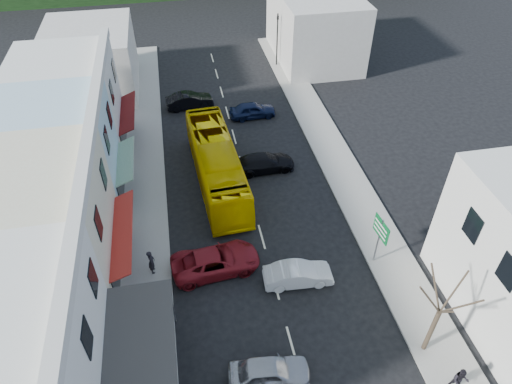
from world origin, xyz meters
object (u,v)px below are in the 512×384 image
(car_white, at_px, (298,274))
(traffic_signal, at_px, (277,41))
(car_silver, at_px, (270,371))
(street_tree, at_px, (439,312))
(bus, at_px, (217,165))
(car_red, at_px, (216,261))
(pedestrian_right, at_px, (460,380))
(pedestrian_left, at_px, (151,262))
(direction_sign, at_px, (378,242))

(car_white, height_order, traffic_signal, traffic_signal)
(car_silver, xyz_separation_m, street_tree, (8.25, 0.04, 2.62))
(car_silver, xyz_separation_m, traffic_signal, (8.15, 34.31, 2.09))
(bus, bearing_deg, car_red, -101.22)
(car_red, xyz_separation_m, pedestrian_right, (10.49, -9.70, 0.30))
(car_white, bearing_deg, pedestrian_left, 77.58)
(bus, height_order, car_red, bus)
(bus, height_order, car_white, bus)
(car_red, distance_m, direction_sign, 9.82)
(bus, relative_size, direction_sign, 3.23)
(pedestrian_left, relative_size, pedestrian_right, 1.00)
(pedestrian_right, relative_size, direction_sign, 0.47)
(pedestrian_right, xyz_separation_m, traffic_signal, (-0.62, 36.56, 1.79))
(bus, relative_size, traffic_signal, 2.08)
(car_silver, height_order, pedestrian_left, pedestrian_left)
(pedestrian_right, bearing_deg, traffic_signal, 113.93)
(bus, bearing_deg, direction_sign, -52.00)
(pedestrian_left, height_order, direction_sign, direction_sign)
(pedestrian_left, distance_m, pedestrian_right, 17.51)
(bus, height_order, street_tree, street_tree)
(car_red, bearing_deg, street_tree, -132.54)
(car_red, distance_m, pedestrian_right, 14.30)
(car_red, height_order, street_tree, street_tree)
(car_white, bearing_deg, traffic_signal, -7.38)
(car_silver, bearing_deg, traffic_signal, -8.19)
(car_silver, xyz_separation_m, direction_sign, (7.95, 6.19, 1.10))
(car_red, relative_size, street_tree, 0.69)
(direction_sign, bearing_deg, pedestrian_right, -90.03)
(bus, bearing_deg, pedestrian_left, -125.16)
(traffic_signal, bearing_deg, pedestrian_left, 56.35)
(bus, distance_m, car_red, 8.52)
(car_white, bearing_deg, car_silver, 155.34)
(car_white, xyz_separation_m, direction_sign, (5.04, 0.62, 1.10))
(street_tree, bearing_deg, car_white, 134.01)
(traffic_signal, bearing_deg, car_white, 73.35)
(car_white, distance_m, traffic_signal, 29.29)
(bus, distance_m, direction_sign, 12.89)
(car_silver, height_order, street_tree, street_tree)
(direction_sign, height_order, traffic_signal, traffic_signal)
(street_tree, bearing_deg, bus, 119.20)
(traffic_signal, bearing_deg, street_tree, 83.84)
(car_white, height_order, pedestrian_right, pedestrian_right)
(car_silver, xyz_separation_m, pedestrian_right, (8.77, -2.25, 0.30))
(car_white, distance_m, car_red, 5.01)
(bus, distance_m, pedestrian_right, 20.38)
(car_silver, relative_size, car_red, 0.96)
(bus, xyz_separation_m, direction_sign, (8.53, -9.66, 0.25))
(pedestrian_left, bearing_deg, pedestrian_right, -126.64)
(car_red, distance_m, street_tree, 12.70)
(bus, relative_size, street_tree, 1.75)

